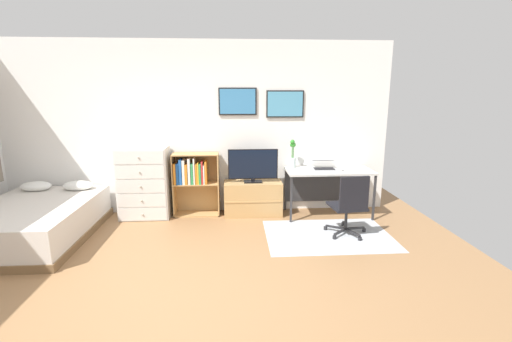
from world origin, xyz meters
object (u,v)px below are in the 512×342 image
tv_stand (253,198)px  desk (327,177)px  television (253,166)px  wine_glass (306,162)px  bed (34,221)px  office_chair (350,204)px  dresser (144,183)px  bamboo_vase (293,154)px  computer_mouse (342,169)px  bookshelf (193,178)px  laptop (323,165)px

tv_stand → desk: (1.18, -0.03, 0.34)m
tv_stand → desk: size_ratio=0.69×
television → wine_glass: television is taller
bed → office_chair: (4.20, -0.19, 0.21)m
dresser → bamboo_vase: (2.32, 0.09, 0.40)m
computer_mouse → bamboo_vase: bearing=162.5°
tv_stand → bookshelf: bearing=177.3°
office_chair → wine_glass: 1.00m
office_chair → dresser: bearing=155.7°
television → bookshelf: bearing=175.9°
tv_stand → laptop: size_ratio=2.33×
bookshelf → computer_mouse: bearing=-5.0°
bookshelf → tv_stand: (0.93, -0.04, -0.33)m
laptop → television: bearing=-176.3°
bamboo_vase → laptop: bearing=-12.2°
dresser → laptop: bearing=-0.2°
tv_stand → computer_mouse: (1.38, -0.16, 0.49)m
desk → television: bearing=179.5°
dresser → desk: (2.86, -0.02, 0.06)m
bed → computer_mouse: size_ratio=18.69×
bookshelf → laptop: size_ratio=2.55×
bed → dresser: dresser is taller
television → bamboo_vase: bearing=8.9°
bamboo_vase → tv_stand: bearing=-173.1°
desk → wine_glass: (-0.38, -0.14, 0.26)m
tv_stand → wine_glass: size_ratio=5.05×
desk → bookshelf: bearing=177.9°
dresser → wine_glass: 2.50m
laptop → wine_glass: size_ratio=2.17×
computer_mouse → bamboo_vase: bamboo_vase is taller
bed → bamboo_vase: (3.59, 0.85, 0.71)m
tv_stand → wine_glass: 1.02m
bed → laptop: (4.07, 0.75, 0.55)m
desk → office_chair: (0.07, -0.93, -0.15)m
bed → bookshelf: bearing=22.0°
bamboo_vase → wine_glass: bamboo_vase is taller
dresser → bamboo_vase: 2.35m
tv_stand → bamboo_vase: bearing=6.9°
office_chair → computer_mouse: 0.87m
dresser → tv_stand: size_ratio=1.22×
bed → wine_glass: bearing=9.0°
office_chair → wine_glass: bearing=113.3°
tv_stand → laptop: bearing=-1.3°
bed → office_chair: office_chair is taller
television → laptop: bearing=-0.1°
desk → bamboo_vase: (-0.54, 0.11, 0.34)m
television → bed: bearing=-165.8°
bed → tv_stand: bearing=14.6°
bed → dresser: bearing=30.7°
dresser → wine_glass: dresser is taller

